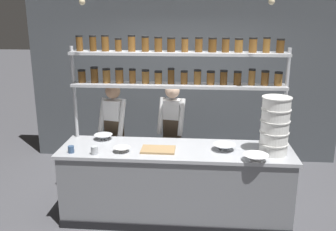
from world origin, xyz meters
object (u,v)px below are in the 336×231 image
container_stack (275,126)px  prep_bowl_center_back (224,147)px  chef_left (114,133)px  prep_bowl_center_front (122,150)px  cutting_board (158,150)px  prep_bowl_near_right (103,137)px  serving_cup_by_board (94,150)px  prep_bowl_near_left (256,158)px  serving_cup_front (71,149)px  chef_center (172,132)px  spice_shelf_unit (178,71)px

container_stack → prep_bowl_center_back: 0.63m
chef_left → prep_bowl_center_front: 0.80m
cutting_board → prep_bowl_near_right: bearing=155.5°
prep_bowl_center_front → serving_cup_by_board: (-0.30, -0.10, 0.02)m
prep_bowl_center_back → serving_cup_by_board: (-1.50, -0.25, 0.01)m
chef_left → container_stack: 2.15m
cutting_board → prep_bowl_near_right: prep_bowl_near_right is taller
prep_bowl_near_left → prep_bowl_center_back: prep_bowl_near_left is taller
container_stack → serving_cup_front: (-2.34, -0.17, -0.30)m
chef_center → prep_bowl_near_right: (-0.85, -0.47, 0.06)m
spice_shelf_unit → serving_cup_by_board: spice_shelf_unit is taller
spice_shelf_unit → serving_cup_front: size_ratio=32.84×
chef_left → container_stack: size_ratio=2.35×
cutting_board → chef_center: bearing=82.4°
chef_center → spice_shelf_unit: bearing=-65.4°
serving_cup_front → serving_cup_by_board: 0.29m
serving_cup_front → prep_bowl_near_left: bearing=-2.1°
spice_shelf_unit → prep_bowl_center_back: (0.58, -0.34, -0.86)m
prep_bowl_center_back → prep_bowl_near_right: (-1.53, 0.26, -0.00)m
spice_shelf_unit → prep_bowl_near_left: spice_shelf_unit is taller
chef_center → prep_bowl_center_back: chef_center is taller
cutting_board → serving_cup_front: 1.02m
chef_left → prep_bowl_near_left: chef_left is taller
prep_bowl_center_front → prep_bowl_near_left: bearing=-5.8°
chef_center → cutting_board: size_ratio=3.93×
prep_bowl_near_right → prep_bowl_center_back: bearing=-9.7°
container_stack → chef_left: bearing=161.8°
cutting_board → prep_bowl_near_left: 1.13m
chef_left → prep_bowl_near_left: bearing=-14.8°
chef_center → container_stack: (1.23, -0.79, 0.36)m
prep_bowl_near_left → cutting_board: bearing=168.3°
container_stack → prep_bowl_center_front: bearing=-177.1°
spice_shelf_unit → chef_left: size_ratio=1.69×
chef_left → serving_cup_by_board: (-0.04, -0.85, 0.07)m
spice_shelf_unit → chef_center: 1.00m
spice_shelf_unit → container_stack: size_ratio=3.98×
prep_bowl_near_left → serving_cup_by_board: size_ratio=2.91×
prep_bowl_near_right → prep_bowl_center_front: bearing=-51.9°
prep_bowl_near_left → serving_cup_by_board: bearing=178.3°
chef_left → prep_bowl_center_back: (1.46, -0.60, 0.05)m
chef_center → prep_bowl_center_front: (-0.53, -0.88, 0.05)m
cutting_board → prep_bowl_near_right: 0.82m
chef_left → prep_bowl_near_left: size_ratio=5.66×
spice_shelf_unit → prep_bowl_center_front: spice_shelf_unit is taller
spice_shelf_unit → prep_bowl_near_right: size_ratio=11.29×
prep_bowl_center_back → prep_bowl_center_front: bearing=-172.9°
chef_center → container_stack: container_stack is taller
container_stack → serving_cup_front: container_stack is taller
prep_bowl_center_back → spice_shelf_unit: bearing=149.6°
cutting_board → serving_cup_front: size_ratio=4.90×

